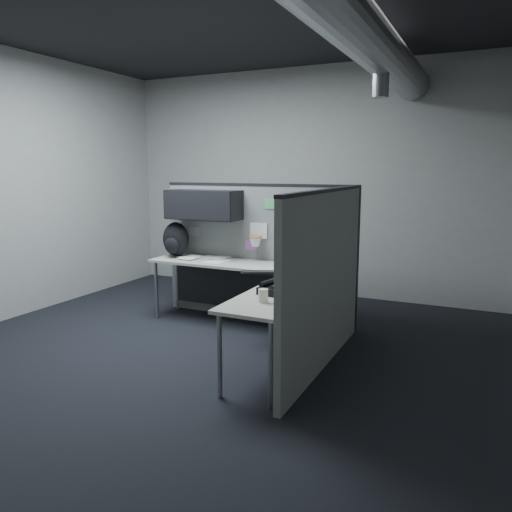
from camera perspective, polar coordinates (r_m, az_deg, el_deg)
The scene contains 12 objects.
room at distance 4.45m, azimuth 0.57°, elevation 13.73°, with size 5.62×5.62×3.22m.
partition_back at distance 5.96m, azimuth -1.59°, elevation 2.19°, with size 2.44×0.42×1.63m.
partition_right at distance 4.55m, azimuth 7.91°, elevation -2.63°, with size 0.07×2.23×1.63m.
desk at distance 5.38m, azimuth -0.32°, elevation -2.81°, with size 2.31×2.11×0.73m.
monitor at distance 5.38m, azimuth 6.77°, elevation 1.05°, with size 0.58×0.58×0.47m.
keyboard at distance 5.11m, azimuth 0.59°, elevation -1.95°, with size 0.44×0.32×0.04m.
mouse at distance 4.78m, azimuth 3.85°, elevation -2.82°, with size 0.30×0.28×0.05m.
phone at distance 4.35m, azimuth 2.00°, elevation -3.79°, with size 0.25×0.27×0.11m.
bottles at distance 3.92m, azimuth 3.18°, elevation -5.46°, with size 0.12×0.18×0.08m.
cup at distance 4.07m, azimuth 0.82°, elevation -4.55°, with size 0.08×0.08×0.11m, color beige.
papers at distance 6.06m, azimuth -5.84°, elevation -0.20°, with size 0.71×0.51×0.01m.
backpack at distance 6.21m, azimuth -9.18°, elevation 1.83°, with size 0.38×0.36×0.42m.
Camera 1 is at (2.41, -4.03, 1.81)m, focal length 35.00 mm.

